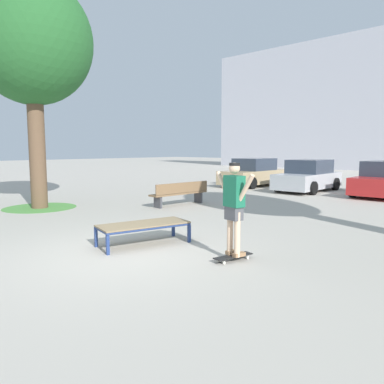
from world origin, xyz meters
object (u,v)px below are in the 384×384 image
(skate_box, at_px, (144,225))
(park_bench, at_px, (180,193))
(skateboard, at_px, (233,256))
(skater, at_px, (234,202))
(car_tan, at_px, (253,173))
(car_silver, at_px, (308,177))
(tree_near_left, at_px, (32,43))

(skate_box, relative_size, park_bench, 0.84)
(skateboard, height_order, skater, skater)
(skater, relative_size, park_bench, 0.70)
(car_tan, xyz_separation_m, park_bench, (2.08, -7.71, -0.24))
(skater, bearing_deg, car_silver, 110.20)
(skater, xyz_separation_m, tree_near_left, (-8.60, 0.38, 4.40))
(car_tan, bearing_deg, skateboard, -57.39)
(skater, height_order, tree_near_left, tree_near_left)
(skateboard, distance_m, skater, 0.99)
(tree_near_left, height_order, car_tan, tree_near_left)
(tree_near_left, distance_m, car_silver, 12.92)
(car_tan, xyz_separation_m, car_silver, (3.29, -0.23, 0.00))
(car_tan, bearing_deg, car_silver, -3.93)
(car_tan, relative_size, park_bench, 1.73)
(skater, height_order, car_tan, skater)
(skater, distance_m, park_bench, 6.85)
(skateboard, relative_size, car_silver, 0.19)
(skateboard, height_order, tree_near_left, tree_near_left)
(tree_near_left, bearing_deg, skater, -2.54)
(skate_box, bearing_deg, skater, 10.31)
(skateboard, bearing_deg, skate_box, -169.73)
(skate_box, xyz_separation_m, park_bench, (-3.38, 4.47, 0.03))
(car_tan, distance_m, car_silver, 3.30)
(skate_box, relative_size, tree_near_left, 0.27)
(skate_box, height_order, car_tan, car_tan)
(skate_box, xyz_separation_m, skater, (2.09, 0.38, 0.66))
(skateboard, bearing_deg, car_tan, 122.61)
(skater, distance_m, car_silver, 12.33)
(skater, bearing_deg, tree_near_left, 177.46)
(car_tan, distance_m, park_bench, 7.99)
(car_silver, xyz_separation_m, park_bench, (-1.21, -7.48, -0.24))
(skate_box, height_order, skateboard, skate_box)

